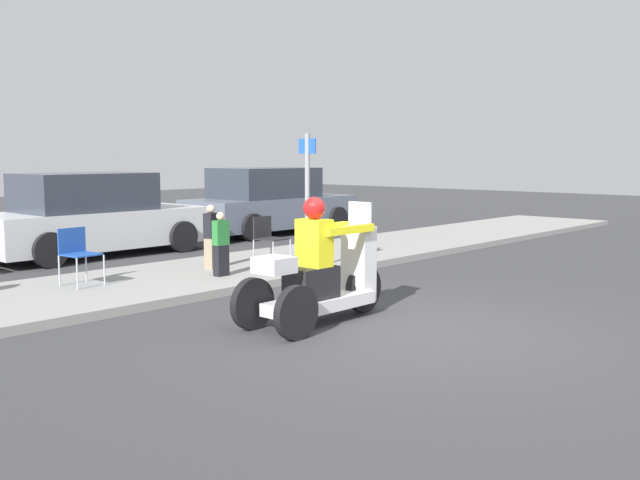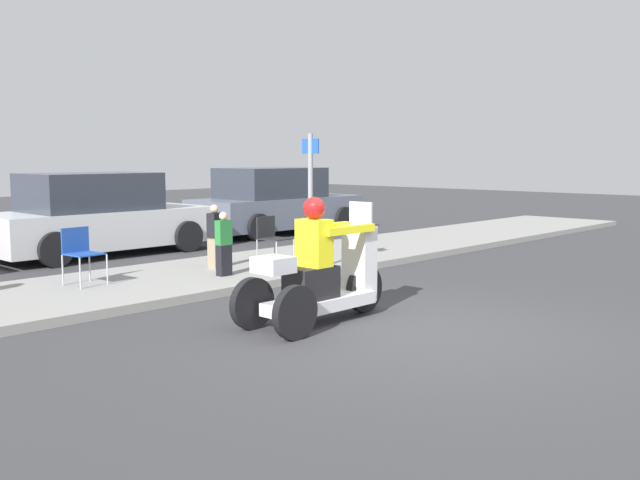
% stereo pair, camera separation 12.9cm
% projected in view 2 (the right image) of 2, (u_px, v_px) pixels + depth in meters
% --- Properties ---
extents(ground_plane, '(60.00, 60.00, 0.00)m').
position_uv_depth(ground_plane, '(421.00, 333.00, 7.96)').
color(ground_plane, '#38383A').
extents(sidewalk_strip, '(28.00, 2.80, 0.12)m').
position_uv_depth(sidewalk_strip, '(178.00, 279.00, 11.09)').
color(sidewalk_strip, gray).
rests_on(sidewalk_strip, ground).
extents(motorcycle_trike, '(2.17, 0.80, 1.50)m').
position_uv_depth(motorcycle_trike, '(321.00, 278.00, 8.39)').
color(motorcycle_trike, black).
rests_on(motorcycle_trike, ground).
extents(spectator_by_tree, '(0.29, 0.23, 1.05)m').
position_uv_depth(spectator_by_tree, '(215.00, 238.00, 11.72)').
color(spectator_by_tree, gray).
rests_on(spectator_by_tree, sidewalk_strip).
extents(spectator_far_back, '(0.24, 0.14, 0.99)m').
position_uv_depth(spectator_far_back, '(224.00, 245.00, 10.99)').
color(spectator_far_back, black).
rests_on(spectator_far_back, sidewalk_strip).
extents(folding_chair_curbside, '(0.50, 0.50, 0.82)m').
position_uv_depth(folding_chair_curbside, '(80.00, 250.00, 10.25)').
color(folding_chair_curbside, '#A5A8AD').
rests_on(folding_chair_curbside, sidewalk_strip).
extents(folding_chair_set_back, '(0.50, 0.50, 0.82)m').
position_uv_depth(folding_chair_set_back, '(271.00, 235.00, 12.11)').
color(folding_chair_set_back, '#A5A8AD').
rests_on(folding_chair_set_back, sidewalk_strip).
extents(parked_car_lot_center, '(4.40, 2.01, 1.63)m').
position_uv_depth(parked_car_lot_center, '(98.00, 217.00, 14.12)').
color(parked_car_lot_center, silver).
rests_on(parked_car_lot_center, ground).
extents(parked_car_lot_right, '(4.59, 2.03, 1.67)m').
position_uv_depth(parked_car_lot_right, '(276.00, 203.00, 18.08)').
color(parked_car_lot_right, slate).
rests_on(parked_car_lot_right, ground).
extents(street_sign, '(0.08, 0.36, 2.20)m').
position_uv_depth(street_sign, '(310.00, 196.00, 11.44)').
color(street_sign, gray).
rests_on(street_sign, sidewalk_strip).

